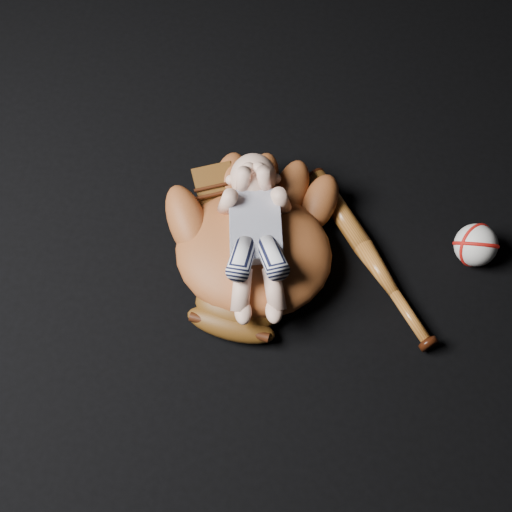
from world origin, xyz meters
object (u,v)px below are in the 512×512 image
baseball_bat (370,256)px  newborn_baby (256,237)px  baseball_glove (254,248)px  baseball (476,245)px

baseball_bat → newborn_baby: bearing=-169.4°
newborn_baby → baseball_bat: (0.22, 0.04, -0.10)m
newborn_baby → baseball_bat: newborn_baby is taller
baseball_glove → baseball_bat: 0.23m
baseball_glove → newborn_baby: 0.05m
newborn_baby → baseball_bat: 0.24m
baseball_bat → baseball: baseball is taller
newborn_baby → baseball: size_ratio=4.05×
baseball_glove → newborn_baby: newborn_baby is taller
newborn_baby → baseball_bat: bearing=2.2°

